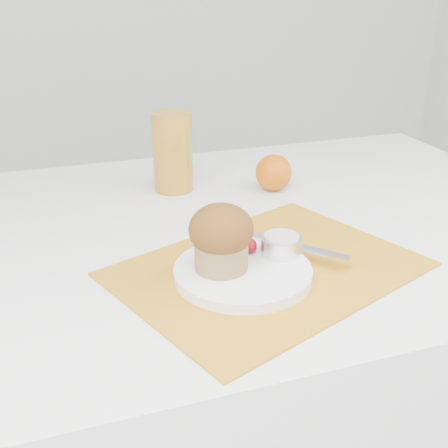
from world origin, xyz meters
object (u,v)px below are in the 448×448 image
object	(u,v)px
orange	(274,173)
muffin	(221,237)
table	(238,394)
plate	(243,272)
juice_glass	(173,152)

from	to	relation	value
orange	muffin	size ratio (longest dim) A/B	0.76
table	muffin	xyz separation A→B (m)	(-0.09, -0.18, 0.44)
plate	muffin	xyz separation A→B (m)	(-0.03, 0.01, 0.05)
juice_glass	muffin	size ratio (longest dim) A/B	1.65
orange	plate	bearing A→B (deg)	-120.13
table	muffin	bearing A→B (deg)	-117.68
table	juice_glass	size ratio (longest dim) A/B	7.88
plate	juice_glass	distance (m)	0.38
muffin	plate	bearing A→B (deg)	-17.48
table	orange	bearing A→B (deg)	46.77
plate	orange	world-z (taller)	orange
juice_glass	orange	bearing A→B (deg)	-19.48
muffin	orange	bearing A→B (deg)	55.32
plate	muffin	world-z (taller)	muffin
juice_glass	muffin	xyz separation A→B (m)	(-0.02, -0.36, -0.01)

